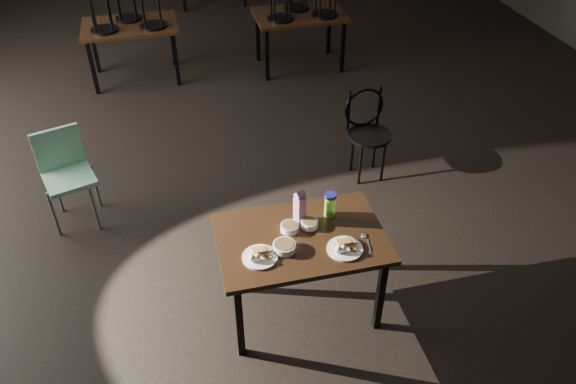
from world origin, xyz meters
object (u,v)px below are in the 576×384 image
object	(u,v)px
water_bottle	(330,204)
juice_carton	(300,207)
bentwood_chair	(367,127)
school_chair	(66,169)
main_table	(301,245)

from	to	relation	value
water_bottle	juice_carton	bearing A→B (deg)	-177.25
bentwood_chair	school_chair	world-z (taller)	bentwood_chair
juice_carton	school_chair	xyz separation A→B (m)	(-1.79, 1.40, -0.34)
main_table	bentwood_chair	size ratio (longest dim) A/B	1.32
main_table	juice_carton	size ratio (longest dim) A/B	4.38
water_bottle	bentwood_chair	world-z (taller)	water_bottle
juice_carton	water_bottle	xyz separation A→B (m)	(0.23, 0.01, -0.03)
juice_carton	main_table	bearing A→B (deg)	-100.69
main_table	school_chair	size ratio (longest dim) A/B	1.34
juice_carton	bentwood_chair	size ratio (longest dim) A/B	0.30
main_table	juice_carton	xyz separation A→B (m)	(0.03, 0.17, 0.21)
main_table	juice_carton	distance (m)	0.27
water_bottle	school_chair	bearing A→B (deg)	145.50
school_chair	bentwood_chair	bearing A→B (deg)	-16.34
main_table	school_chair	distance (m)	2.37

